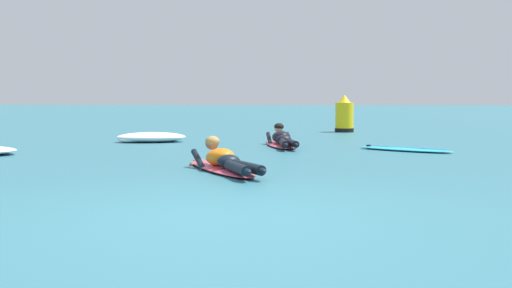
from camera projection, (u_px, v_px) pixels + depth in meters
name	position (u px, v px, depth m)	size (l,w,h in m)	color
ground_plane	(282.00, 140.00, 15.84)	(120.00, 120.00, 0.00)	#2D6B7A
surfer_near	(223.00, 162.00, 9.32)	(1.58, 2.51, 0.54)	#E54C66
surfer_far	(282.00, 140.00, 13.90)	(1.01, 2.67, 0.53)	#E54C66
drifting_surfboard	(404.00, 149.00, 12.80)	(1.95, 1.53, 0.16)	#2DB2D1
whitewater_mid_left	(151.00, 137.00, 15.24)	(1.80, 1.25, 0.24)	white
channel_marker_buoy	(344.00, 117.00, 19.44)	(0.58, 0.58, 1.14)	yellow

